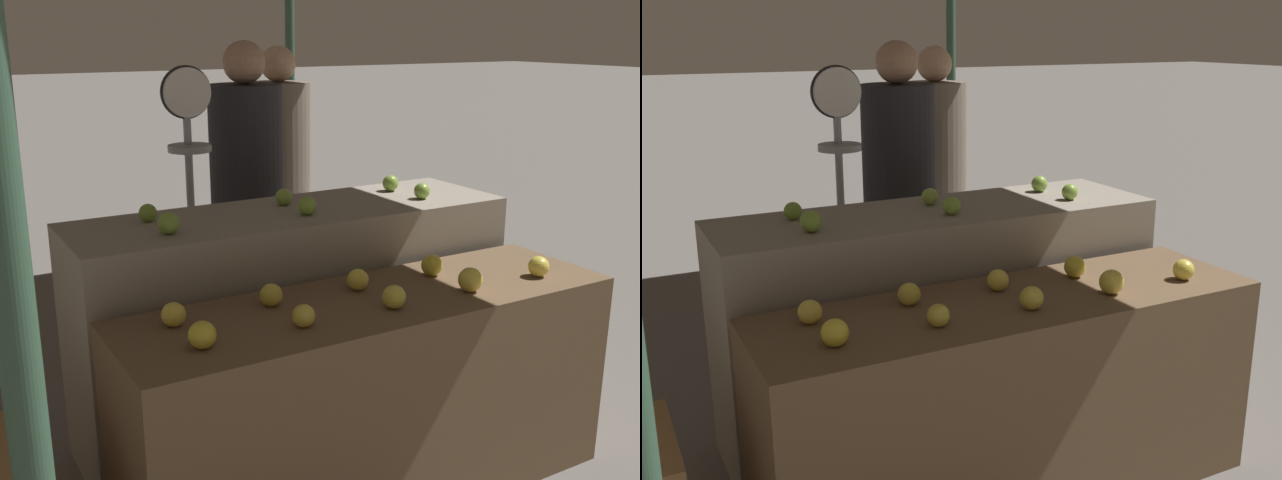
% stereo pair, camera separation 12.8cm
% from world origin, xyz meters
% --- Properties ---
extents(display_counter_front, '(1.86, 0.55, 0.79)m').
position_xyz_m(display_counter_front, '(0.00, 0.00, 0.39)').
color(display_counter_front, brown).
rests_on(display_counter_front, ground_plane).
extents(display_counter_back, '(1.86, 0.55, 0.99)m').
position_xyz_m(display_counter_back, '(0.00, 0.60, 0.49)').
color(display_counter_back, gray).
rests_on(display_counter_back, ground_plane).
extents(apple_front_0, '(0.09, 0.09, 0.09)m').
position_xyz_m(apple_front_0, '(-0.69, -0.10, 0.83)').
color(apple_front_0, gold).
rests_on(apple_front_0, display_counter_front).
extents(apple_front_1, '(0.08, 0.08, 0.08)m').
position_xyz_m(apple_front_1, '(-0.34, -0.10, 0.82)').
color(apple_front_1, gold).
rests_on(apple_front_1, display_counter_front).
extents(apple_front_2, '(0.08, 0.08, 0.08)m').
position_xyz_m(apple_front_2, '(0.01, -0.11, 0.83)').
color(apple_front_2, gold).
rests_on(apple_front_2, display_counter_front).
extents(apple_front_3, '(0.09, 0.09, 0.09)m').
position_xyz_m(apple_front_3, '(0.35, -0.11, 0.83)').
color(apple_front_3, yellow).
rests_on(apple_front_3, display_counter_front).
extents(apple_front_4, '(0.08, 0.08, 0.08)m').
position_xyz_m(apple_front_4, '(0.69, -0.11, 0.83)').
color(apple_front_4, yellow).
rests_on(apple_front_4, display_counter_front).
extents(apple_front_5, '(0.08, 0.08, 0.08)m').
position_xyz_m(apple_front_5, '(-0.70, 0.11, 0.83)').
color(apple_front_5, yellow).
rests_on(apple_front_5, display_counter_front).
extents(apple_front_6, '(0.08, 0.08, 0.08)m').
position_xyz_m(apple_front_6, '(-0.35, 0.12, 0.83)').
color(apple_front_6, gold).
rests_on(apple_front_6, display_counter_front).
extents(apple_front_7, '(0.08, 0.08, 0.08)m').
position_xyz_m(apple_front_7, '(0.00, 0.11, 0.83)').
color(apple_front_7, yellow).
rests_on(apple_front_7, display_counter_front).
extents(apple_front_8, '(0.08, 0.08, 0.08)m').
position_xyz_m(apple_front_8, '(0.34, 0.10, 0.83)').
color(apple_front_8, gold).
rests_on(apple_front_8, display_counter_front).
extents(apple_back_0, '(0.08, 0.08, 0.08)m').
position_xyz_m(apple_back_0, '(-0.57, 0.49, 1.03)').
color(apple_back_0, '#84AD3D').
rests_on(apple_back_0, display_counter_back).
extents(apple_back_1, '(0.08, 0.08, 0.08)m').
position_xyz_m(apple_back_1, '(0.01, 0.50, 1.02)').
color(apple_back_1, '#84AD3D').
rests_on(apple_back_1, display_counter_back).
extents(apple_back_2, '(0.07, 0.07, 0.07)m').
position_xyz_m(apple_back_2, '(0.59, 0.50, 1.02)').
color(apple_back_2, '#84AD3D').
rests_on(apple_back_2, display_counter_back).
extents(apple_back_3, '(0.07, 0.07, 0.07)m').
position_xyz_m(apple_back_3, '(-0.58, 0.71, 1.02)').
color(apple_back_3, '#7AA338').
rests_on(apple_back_3, display_counter_back).
extents(apple_back_4, '(0.07, 0.07, 0.07)m').
position_xyz_m(apple_back_4, '(0.01, 0.70, 1.02)').
color(apple_back_4, '#8EB247').
rests_on(apple_back_4, display_counter_back).
extents(apple_back_5, '(0.07, 0.07, 0.07)m').
position_xyz_m(apple_back_5, '(0.57, 0.71, 1.02)').
color(apple_back_5, '#84AD3D').
rests_on(apple_back_5, display_counter_back).
extents(produce_scale, '(0.24, 0.20, 1.56)m').
position_xyz_m(produce_scale, '(-0.23, 1.19, 1.11)').
color(produce_scale, '#99999E').
rests_on(produce_scale, ground_plane).
extents(person_vendor_at_scale, '(0.51, 0.51, 1.66)m').
position_xyz_m(person_vendor_at_scale, '(0.19, 1.46, 0.95)').
color(person_vendor_at_scale, '#2D2D38').
rests_on(person_vendor_at_scale, ground_plane).
extents(person_customer_left, '(0.46, 0.46, 1.62)m').
position_xyz_m(person_customer_left, '(0.65, 2.00, 0.93)').
color(person_customer_left, '#2D2D38').
rests_on(person_customer_left, ground_plane).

